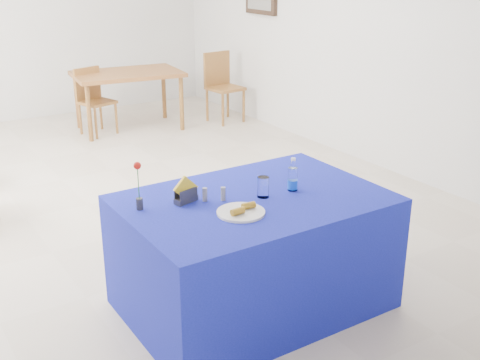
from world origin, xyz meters
name	(u,v)px	position (x,y,z in m)	size (l,w,h in m)	color
floor	(143,193)	(0.00, 0.00, 0.00)	(7.00, 7.00, 0.00)	beige
room_shell	(132,6)	(0.00, 0.00, 1.75)	(7.00, 7.00, 7.00)	silver
plate	(241,212)	(-0.41, -2.39, 0.77)	(0.28, 0.28, 0.01)	silver
drinking_glass	(263,187)	(-0.15, -2.25, 0.82)	(0.07, 0.07, 0.13)	white
salt_shaker	(223,194)	(-0.39, -2.16, 0.80)	(0.03, 0.03, 0.09)	slate
pepper_shaker	(205,195)	(-0.49, -2.11, 0.80)	(0.03, 0.03, 0.09)	slate
blue_table	(254,252)	(-0.20, -2.22, 0.38)	(1.60, 1.10, 0.76)	#0F198E
water_bottle	(293,180)	(0.07, -2.25, 0.83)	(0.06, 0.06, 0.21)	white
napkin_holder	(186,195)	(-0.59, -2.07, 0.81)	(0.16, 0.10, 0.17)	#39393E
rose_vase	(139,188)	(-0.87, -2.02, 0.90)	(0.04, 0.04, 0.29)	#292A2F
oak_table	(127,78)	(0.81, 2.22, 0.68)	(1.44, 1.02, 0.76)	#96532B
chair_bg_left	(93,96)	(0.35, 2.28, 0.48)	(0.47, 0.47, 0.84)	#935D2A
chair_bg_right	(221,82)	(2.06, 1.94, 0.54)	(0.46, 0.46, 0.94)	#935D2A
banana_pieces	(243,208)	(-0.40, -2.40, 0.79)	(0.18, 0.08, 0.04)	gold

